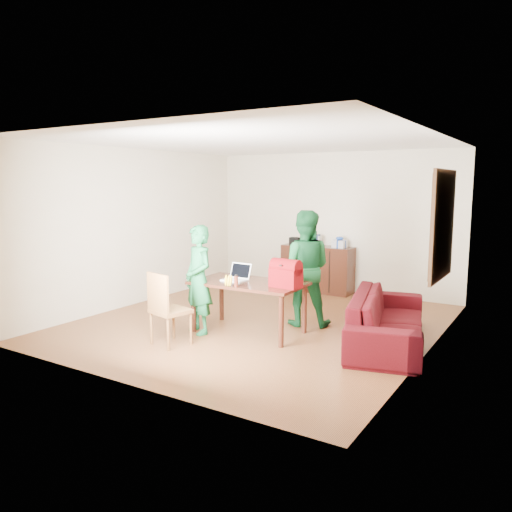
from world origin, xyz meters
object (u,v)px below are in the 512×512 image
Objects in this scene: chair at (170,324)px; bottle at (236,281)px; person_far at (304,268)px; sofa at (387,319)px; table at (249,288)px; laptop at (234,278)px; person_near at (198,280)px; red_bag at (286,276)px.

chair reaches higher than bottle.
person_far reaches higher than sofa.
table is 9.95× the size of bottle.
person_far reaches higher than laptop.
table is 0.25m from laptop.
chair is at bearing -64.33° from person_near.
red_bag reaches higher than chair.
chair is at bearing -133.31° from bottle.
bottle is 2.07m from sofa.
person_far is at bearing 105.34° from red_bag.
person_near reaches higher than chair.
bottle is at bearing -146.67° from red_bag.
bottle is 0.07× the size of sofa.
laptop is (0.37, 0.96, 0.50)m from chair.
laptop is 2.17m from sofa.
chair is 0.43× the size of sofa.
person_far reaches higher than red_bag.
table is at bearing 57.24° from person_near.
person_far is 1.22m from bottle.
laptop reaches higher than sofa.
chair is at bearing 109.13° from sofa.
sofa is (1.79, 0.91, -0.48)m from bottle.
table is 1.93m from sofa.
red_bag reaches higher than laptop.
chair is 2.79× the size of laptop.
person_near is at bearing -159.11° from red_bag.
table is at bearing 15.88° from laptop.
chair is 1.04m from bottle.
laptop reaches higher than chair.
person_near is (-0.59, -0.38, 0.12)m from table.
table is 0.93× the size of person_far.
chair is 2.40× the size of red_bag.
red_bag is (1.21, 0.33, 0.12)m from person_near.
chair reaches higher than table.
chair is at bearing -135.73° from red_bag.
sofa is (2.42, 0.93, -0.44)m from person_near.
person_near is at bearing 97.26° from sofa.
table is at bearing -178.89° from red_bag.
person_far reaches higher than person_near.
red_bag is at bearing 27.59° from bottle.
person_far is 0.76× the size of sofa.
chair reaches higher than sofa.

